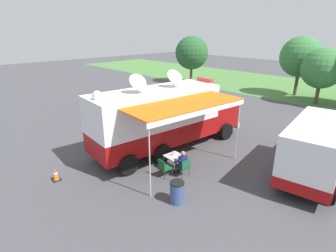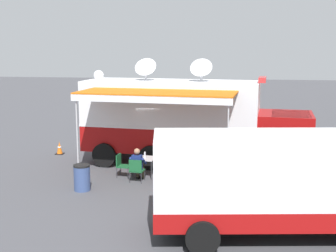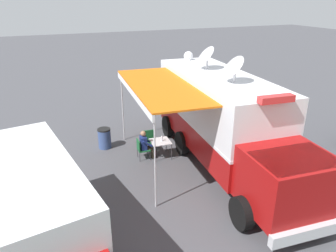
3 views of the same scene
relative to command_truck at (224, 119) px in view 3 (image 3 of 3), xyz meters
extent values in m
plane|color=#47474C|center=(-0.10, -0.74, -1.95)|extent=(100.00, 100.00, 0.00)
cube|color=silver|center=(-2.40, 0.27, -1.94)|extent=(0.52, 4.79, 0.01)
cube|color=#9E0F0F|center=(-0.10, -0.74, -0.80)|extent=(3.09, 7.38, 1.10)
cube|color=white|center=(-0.10, -0.74, 0.60)|extent=(3.09, 7.38, 1.70)
cube|color=white|center=(-0.10, -0.74, -0.25)|extent=(3.11, 7.40, 0.10)
cube|color=#9E0F0F|center=(0.29, 3.89, -0.50)|extent=(2.47, 2.28, 1.70)
cube|color=#28333D|center=(0.31, 4.09, 0.00)|extent=(2.26, 1.64, 0.70)
cube|color=silver|center=(0.38, 5.02, -1.40)|extent=(2.38, 0.40, 0.36)
cylinder|color=black|center=(-0.97, 3.79, -1.45)|extent=(0.38, 1.02, 1.00)
cylinder|color=black|center=(1.52, 3.59, -1.45)|extent=(0.38, 1.02, 1.00)
cylinder|color=black|center=(-1.39, -1.18, -1.45)|extent=(0.38, 1.02, 1.00)
cylinder|color=black|center=(1.11, -1.38, -1.45)|extent=(0.38, 1.02, 1.00)
cylinder|color=black|center=(-1.55, -3.15, -1.45)|extent=(0.38, 1.02, 1.00)
cylinder|color=black|center=(0.94, -3.36, -1.45)|extent=(0.38, 1.02, 1.00)
cube|color=white|center=(-0.10, -0.74, 1.50)|extent=(3.09, 7.38, 0.10)
cube|color=red|center=(0.21, 2.94, 1.67)|extent=(1.12, 0.37, 0.20)
cylinder|color=silver|center=(-0.18, -1.82, 1.78)|extent=(0.10, 0.10, 0.45)
cone|color=silver|center=(-0.03, -1.83, 2.18)|extent=(0.79, 0.96, 0.81)
cylinder|color=silver|center=(0.01, 0.51, 1.78)|extent=(0.10, 0.10, 0.45)
cone|color=silver|center=(0.16, 0.50, 2.18)|extent=(0.79, 0.96, 0.81)
sphere|color=white|center=(-0.36, -3.93, 1.73)|extent=(0.44, 0.44, 0.44)
cube|color=orange|center=(2.25, -0.94, 1.30)|extent=(2.67, 5.92, 0.06)
cube|color=white|center=(3.30, -1.03, 1.16)|extent=(0.56, 5.75, 0.24)
cylinder|color=silver|center=(3.47, 1.70, -0.32)|extent=(0.05, 0.05, 3.25)
cylinder|color=silver|center=(3.02, -3.74, -0.32)|extent=(0.05, 0.05, 3.25)
cube|color=silver|center=(2.07, -1.45, -1.23)|extent=(0.86, 0.86, 0.03)
cylinder|color=#333338|center=(1.73, -1.05, -1.60)|extent=(0.03, 0.03, 0.70)
cylinder|color=#333338|center=(2.47, -1.11, -1.60)|extent=(0.03, 0.03, 0.70)
cylinder|color=#333338|center=(1.67, -1.79, -1.60)|extent=(0.03, 0.03, 0.70)
cylinder|color=#333338|center=(2.41, -1.85, -1.60)|extent=(0.03, 0.03, 0.70)
cylinder|color=silver|center=(2.00, -1.45, -1.12)|extent=(0.07, 0.07, 0.20)
cylinder|color=white|center=(2.00, -1.45, -1.01)|extent=(0.04, 0.04, 0.02)
cube|color=#19562D|center=(2.77, -1.58, -1.53)|extent=(0.52, 0.52, 0.04)
cube|color=#19562D|center=(2.99, -1.60, -1.30)|extent=(0.08, 0.48, 0.44)
cylinder|color=#333338|center=(2.53, -1.78, -1.74)|extent=(0.02, 0.02, 0.42)
cylinder|color=#333338|center=(2.57, -1.34, -1.74)|extent=(0.02, 0.02, 0.42)
cylinder|color=#333338|center=(2.97, -1.82, -1.74)|extent=(0.02, 0.02, 0.42)
cylinder|color=#333338|center=(3.01, -1.38, -1.74)|extent=(0.02, 0.02, 0.42)
cube|color=#19562D|center=(2.25, -2.20, -1.53)|extent=(0.52, 0.52, 0.04)
cube|color=#19562D|center=(2.24, -2.42, -1.30)|extent=(0.48, 0.08, 0.44)
cylinder|color=#333338|center=(2.05, -1.96, -1.74)|extent=(0.02, 0.02, 0.42)
cylinder|color=#333338|center=(2.49, -2.00, -1.74)|extent=(0.02, 0.02, 0.42)
cylinder|color=#333338|center=(2.02, -2.40, -1.74)|extent=(0.02, 0.02, 0.42)
cylinder|color=#333338|center=(2.45, -2.44, -1.74)|extent=(0.02, 0.02, 0.42)
cube|color=navy|center=(2.77, -1.58, -1.23)|extent=(0.27, 0.38, 0.56)
sphere|color=#A37556|center=(2.77, -1.58, -0.81)|extent=(0.22, 0.22, 0.22)
cylinder|color=navy|center=(2.63, -1.80, -1.19)|extent=(0.43, 0.13, 0.34)
cylinder|color=navy|center=(2.67, -1.34, -1.19)|extent=(0.43, 0.13, 0.34)
cylinder|color=#383323|center=(2.58, -1.67, -1.51)|extent=(0.39, 0.16, 0.13)
cylinder|color=#383323|center=(2.40, -1.65, -1.74)|extent=(0.11, 0.11, 0.42)
cube|color=black|center=(2.34, -1.65, -1.91)|extent=(0.25, 0.12, 0.07)
cylinder|color=#383323|center=(2.60, -1.47, -1.51)|extent=(0.39, 0.16, 0.13)
cylinder|color=#383323|center=(2.42, -1.45, -1.74)|extent=(0.11, 0.11, 0.42)
cube|color=black|center=(2.36, -1.45, -1.91)|extent=(0.25, 0.12, 0.07)
cylinder|color=#384C7F|center=(4.05, -3.24, -1.52)|extent=(0.56, 0.56, 0.85)
cylinder|color=black|center=(4.05, -3.24, -1.07)|extent=(0.57, 0.57, 0.06)
cube|color=black|center=(-0.89, -6.06, -1.93)|extent=(0.36, 0.36, 0.03)
cone|color=orange|center=(-0.89, -6.06, -1.64)|extent=(0.26, 0.26, 0.55)
cylinder|color=white|center=(-0.89, -6.06, -1.61)|extent=(0.17, 0.17, 0.06)
cube|color=white|center=(7.00, 2.48, -0.35)|extent=(2.92, 5.47, 2.20)
cube|color=#9E0F0F|center=(7.00, 2.48, -1.20)|extent=(2.95, 5.50, 0.50)
cylinder|color=black|center=(6.20, 0.90, -1.53)|extent=(0.39, 0.87, 0.84)
camera|label=1|loc=(10.32, -9.63, 4.51)|focal=28.56mm
camera|label=2|loc=(18.38, 1.96, 2.97)|focal=48.19mm
camera|label=3|loc=(6.41, 9.79, 4.42)|focal=34.14mm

